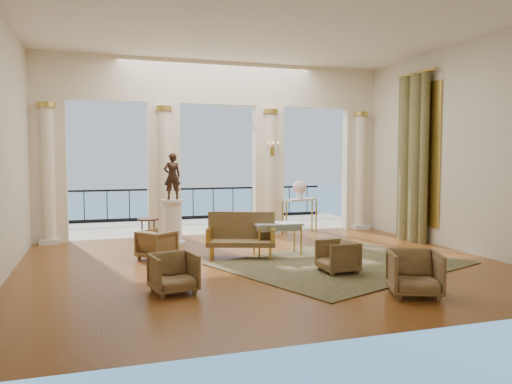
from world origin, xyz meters
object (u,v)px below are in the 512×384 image
object	(u,v)px
settee	(241,235)
pedestal	(173,223)
armchair_d	(157,243)
armchair_c	(338,255)
armchair_b	(415,271)
game_table	(277,226)
console_table	(300,204)
statue	(172,176)
armchair_a	(173,271)
side_table	(148,223)

from	to	relation	value
settee	pedestal	xyz separation A→B (m)	(-1.11, 1.94, 0.06)
armchair_d	armchair_c	bearing A→B (deg)	-165.03
armchair_b	settee	xyz separation A→B (m)	(-1.64, 3.54, 0.08)
game_table	console_table	world-z (taller)	console_table
armchair_b	armchair_c	world-z (taller)	armchair_b
armchair_d	pedestal	distance (m)	1.72
statue	console_table	xyz separation A→B (m)	(3.54, 0.79, -0.83)
pedestal	console_table	world-z (taller)	pedestal
settee	armchair_c	bearing A→B (deg)	-37.68
armchair_a	side_table	distance (m)	3.28
armchair_a	armchair_d	world-z (taller)	armchair_a
pedestal	settee	bearing A→B (deg)	-60.13
pedestal	armchair_d	bearing A→B (deg)	-108.90
armchair_c	pedestal	size ratio (longest dim) A/B	0.60
statue	side_table	world-z (taller)	statue
armchair_c	statue	size ratio (longest dim) A/B	0.59
armchair_a	settee	xyz separation A→B (m)	(1.72, 2.29, 0.12)
game_table	console_table	size ratio (longest dim) A/B	0.98
armchair_a	armchair_b	size ratio (longest dim) A/B	0.89
game_table	statue	size ratio (longest dim) A/B	0.94
armchair_a	console_table	size ratio (longest dim) A/B	0.63
armchair_c	armchair_d	bearing A→B (deg)	-128.20
console_table	side_table	size ratio (longest dim) A/B	1.40
armchair_c	pedestal	xyz separation A→B (m)	(-2.36, 3.79, 0.19)
settee	pedestal	bearing A→B (deg)	138.28
armchair_c	pedestal	bearing A→B (deg)	-149.50
armchair_a	settee	distance (m)	2.87
armchair_a	armchair_c	distance (m)	3.00
armchair_d	armchair_b	bearing A→B (deg)	-177.62
armchair_a	console_table	world-z (taller)	console_table
armchair_d	statue	size ratio (longest dim) A/B	0.60
armchair_b	armchair_d	bearing A→B (deg)	152.90
statue	console_table	size ratio (longest dim) A/B	1.04
armchair_b	statue	xyz separation A→B (m)	(-2.76, 5.48, 1.23)
armchair_a	statue	xyz separation A→B (m)	(0.60, 4.23, 1.27)
game_table	statue	xyz separation A→B (m)	(-1.89, 1.96, 0.99)
armchair_b	game_table	xyz separation A→B (m)	(-0.86, 3.51, 0.24)
side_table	console_table	bearing A→B (deg)	22.62
pedestal	statue	xyz separation A→B (m)	(0.00, 0.00, 1.09)
armchair_a	console_table	xyz separation A→B (m)	(4.15, 5.02, 0.44)
armchair_b	armchair_d	xyz separation A→B (m)	(-3.31, 3.86, -0.05)
game_table	armchair_c	bearing A→B (deg)	-72.29
console_table	side_table	distance (m)	4.55
settee	game_table	world-z (taller)	settee
armchair_d	game_table	world-z (taller)	game_table
armchair_a	statue	world-z (taller)	statue
armchair_d	settee	xyz separation A→B (m)	(1.67, -0.33, 0.13)
armchair_b	pedestal	distance (m)	6.13
armchair_a	armchair_c	world-z (taller)	armchair_a
settee	armchair_b	bearing A→B (deg)	-46.66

